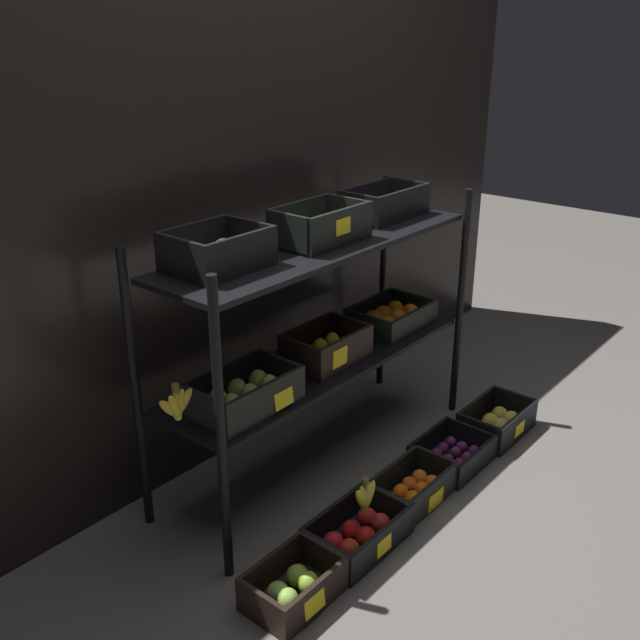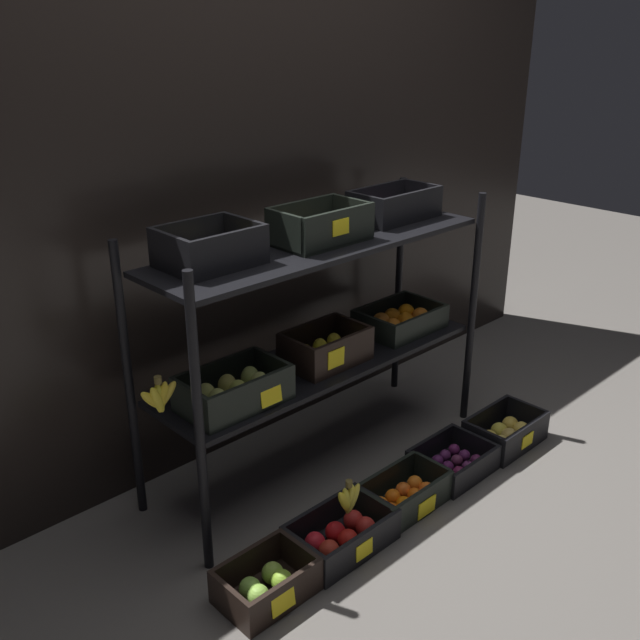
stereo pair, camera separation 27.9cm
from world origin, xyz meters
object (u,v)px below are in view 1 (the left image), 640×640
at_px(display_rack, 318,304).
at_px(crate_ground_tangerine, 412,490).
at_px(crate_ground_apple_red, 358,533).
at_px(crate_ground_apple_gold, 497,423).
at_px(crate_ground_plum, 452,455).
at_px(crate_ground_apple_green, 293,587).
at_px(banana_bunch_loose, 365,497).

bearing_deg(display_rack, crate_ground_tangerine, -87.56).
bearing_deg(crate_ground_apple_red, crate_ground_apple_gold, -1.12).
relative_size(display_rack, crate_ground_plum, 5.02).
height_order(display_rack, crate_ground_plum, display_rack).
bearing_deg(crate_ground_apple_green, banana_bunch_loose, 0.20).
distance_m(crate_ground_apple_green, crate_ground_apple_gold, 1.33).
bearing_deg(crate_ground_tangerine, crate_ground_apple_gold, -1.47).
bearing_deg(crate_ground_apple_gold, banana_bunch_loose, 178.88).
bearing_deg(crate_ground_apple_green, crate_ground_tangerine, -0.05).
bearing_deg(display_rack, crate_ground_apple_gold, -34.72).
height_order(display_rack, banana_bunch_loose, display_rack).
height_order(display_rack, crate_ground_apple_gold, display_rack).
relative_size(display_rack, crate_ground_tangerine, 4.45).
height_order(crate_ground_apple_green, crate_ground_tangerine, crate_ground_apple_green).
xyz_separation_m(crate_ground_apple_red, crate_ground_plum, (0.65, 0.01, -0.01)).
bearing_deg(crate_ground_apple_gold, crate_ground_apple_red, 178.88).
relative_size(crate_ground_apple_gold, banana_bunch_loose, 2.48).
bearing_deg(crate_ground_tangerine, display_rack, 92.44).
bearing_deg(crate_ground_apple_green, crate_ground_apple_red, 0.33).
relative_size(display_rack, crate_ground_apple_gold, 4.53).
xyz_separation_m(crate_ground_apple_green, crate_ground_plum, (0.99, 0.01, -0.01)).
xyz_separation_m(display_rack, crate_ground_plum, (0.34, -0.44, -0.66)).
bearing_deg(banana_bunch_loose, crate_ground_apple_red, 178.81).
height_order(display_rack, crate_ground_tangerine, display_rack).
height_order(crate_ground_apple_green, crate_ground_plum, crate_ground_apple_green).
bearing_deg(crate_ground_apple_red, banana_bunch_loose, -1.19).
bearing_deg(crate_ground_tangerine, banana_bunch_loose, 179.64).
bearing_deg(crate_ground_plum, crate_ground_tangerine, -177.87).
relative_size(crate_ground_apple_green, crate_ground_plum, 0.96).
height_order(crate_ground_plum, banana_bunch_loose, banana_bunch_loose).
distance_m(crate_ground_plum, crate_ground_apple_gold, 0.34).
xyz_separation_m(display_rack, crate_ground_apple_gold, (0.67, -0.47, -0.65)).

